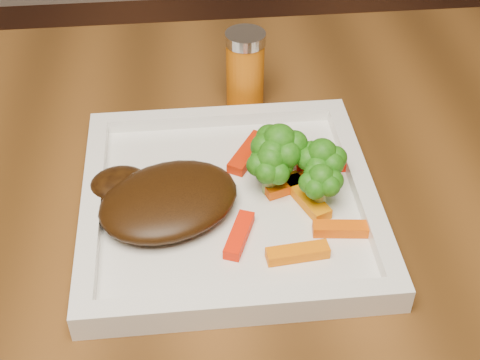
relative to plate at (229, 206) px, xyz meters
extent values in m
cube|color=white|center=(0.00, 0.00, 0.00)|extent=(0.27, 0.27, 0.01)
ellipsoid|color=#341B07|center=(-0.06, -0.01, 0.02)|extent=(0.16, 0.15, 0.03)
cube|color=orange|center=(0.05, -0.08, 0.01)|extent=(0.05, 0.02, 0.01)
cube|color=#E85503|center=(0.10, -0.05, 0.01)|extent=(0.05, 0.02, 0.01)
cube|color=#FF1F04|center=(0.00, -0.05, 0.01)|extent=(0.03, 0.05, 0.01)
cube|color=red|center=(0.10, 0.04, 0.01)|extent=(0.06, 0.02, 0.01)
cube|color=red|center=(0.02, 0.06, 0.01)|extent=(0.05, 0.06, 0.01)
cube|color=orange|center=(0.07, -0.01, 0.01)|extent=(0.04, 0.07, 0.01)
cube|color=#E14D03|center=(0.06, 0.01, 0.01)|extent=(0.06, 0.03, 0.01)
cylinder|color=#D1660B|center=(0.03, 0.17, 0.04)|extent=(0.04, 0.04, 0.09)
cube|color=#D46003|center=(0.10, 0.05, 0.01)|extent=(0.06, 0.03, 0.01)
camera|label=1|loc=(-0.04, -0.46, 0.43)|focal=50.00mm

